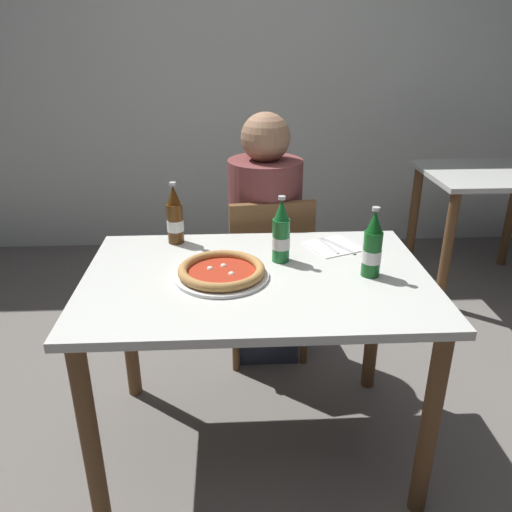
% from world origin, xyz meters
% --- Properties ---
extents(ground_plane, '(8.00, 8.00, 0.00)m').
position_xyz_m(ground_plane, '(0.00, 0.00, 0.00)').
color(ground_plane, slate).
extents(back_wall_tiled, '(7.00, 0.10, 2.60)m').
position_xyz_m(back_wall_tiled, '(0.00, 2.20, 1.30)').
color(back_wall_tiled, silver).
rests_on(back_wall_tiled, ground_plane).
extents(dining_table_main, '(1.20, 0.80, 0.75)m').
position_xyz_m(dining_table_main, '(0.00, 0.00, 0.64)').
color(dining_table_main, silver).
rests_on(dining_table_main, ground_plane).
extents(chair_behind_table, '(0.45, 0.45, 0.85)m').
position_xyz_m(chair_behind_table, '(0.08, 0.61, 0.48)').
color(chair_behind_table, brown).
rests_on(chair_behind_table, ground_plane).
extents(diner_seated, '(0.34, 0.34, 1.21)m').
position_xyz_m(diner_seated, '(0.07, 0.66, 0.58)').
color(diner_seated, '#2D3342').
rests_on(diner_seated, ground_plane).
extents(dining_table_background, '(0.80, 0.70, 0.75)m').
position_xyz_m(dining_table_background, '(1.50, 1.35, 0.59)').
color(dining_table_background, silver).
rests_on(dining_table_background, ground_plane).
extents(pizza_margherita_near, '(0.33, 0.33, 0.04)m').
position_xyz_m(pizza_margherita_near, '(-0.12, -0.01, 0.77)').
color(pizza_margherita_near, white).
rests_on(pizza_margherita_near, dining_table_main).
extents(beer_bottle_left, '(0.07, 0.07, 0.25)m').
position_xyz_m(beer_bottle_left, '(0.39, -0.02, 0.85)').
color(beer_bottle_left, '#14591E').
rests_on(beer_bottle_left, dining_table_main).
extents(beer_bottle_center, '(0.07, 0.07, 0.25)m').
position_xyz_m(beer_bottle_center, '(0.09, 0.12, 0.85)').
color(beer_bottle_center, '#196B2D').
rests_on(beer_bottle_center, dining_table_main).
extents(beer_bottle_right, '(0.07, 0.07, 0.25)m').
position_xyz_m(beer_bottle_right, '(-0.31, 0.32, 0.85)').
color(beer_bottle_right, '#512D0F').
rests_on(beer_bottle_right, dining_table_main).
extents(napkin_with_cutlery, '(0.24, 0.24, 0.01)m').
position_xyz_m(napkin_with_cutlery, '(0.31, 0.24, 0.75)').
color(napkin_with_cutlery, white).
rests_on(napkin_with_cutlery, dining_table_main).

